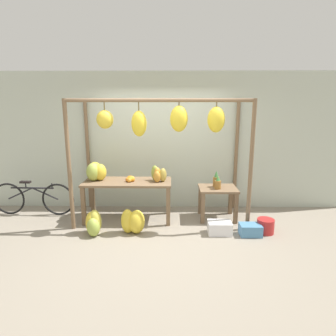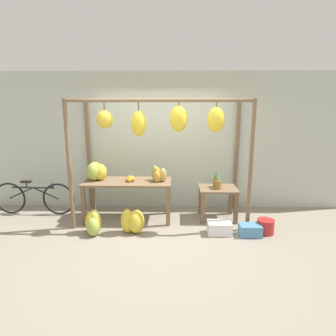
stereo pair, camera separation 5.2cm
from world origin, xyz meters
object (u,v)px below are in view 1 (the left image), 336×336
Objects in this scene: fruit_crate_white at (220,228)px; fruit_crate_purple at (250,230)px; banana_pile_on_table at (96,171)px; banana_pile_ground_right at (133,222)px; papaya_pile at (158,174)px; pineapple_cluster at (217,181)px; parked_bicycle at (33,198)px; blue_bucket at (265,226)px; orange_pile at (130,179)px; banana_pile_ground_left at (94,223)px.

fruit_crate_purple is (0.50, -0.05, -0.01)m from fruit_crate_white.
fruit_crate_purple is at bearing -15.40° from banana_pile_on_table.
banana_pile_ground_right is 1.40× the size of papaya_pile.
banana_pile_on_table is 1.26m from banana_pile_ground_right.
pineapple_cluster is 0.92m from fruit_crate_white.
pineapple_cluster is 0.81× the size of fruit_crate_white.
fruit_crate_purple is (4.05, -0.89, -0.24)m from parked_bicycle.
pineapple_cluster is 1.15m from blue_bucket.
orange_pile is 0.66× the size of papaya_pile.
fruit_crate_purple is (2.08, -0.66, -0.70)m from orange_pile.
orange_pile reaches higher than banana_pile_ground_right.
pineapple_cluster is 2.34m from banana_pile_ground_left.
fruit_crate_purple is at bearing -57.31° from pineapple_cluster.
orange_pile reaches higher than blue_bucket.
orange_pile is at bearing 166.66° from blue_bucket.
blue_bucket is 0.17× the size of parked_bicycle.
orange_pile is at bearing 159.08° from fruit_crate_white.
pineapple_cluster is 3.61m from parked_bicycle.
papaya_pile is at bearing 156.62° from fruit_crate_purple.
orange_pile is at bearing 101.11° from banana_pile_ground_right.
papaya_pile is at bearing 57.30° from banana_pile_ground_right.
papaya_pile reaches higher than banana_pile_ground_right.
parked_bicycle reaches higher than fruit_crate_white.
orange_pile is at bearing -8.47° from banana_pile_on_table.
fruit_crate_purple is (2.75, -0.76, -0.82)m from banana_pile_on_table.
orange_pile is 0.64× the size of fruit_crate_purple.
blue_bucket is 0.83× the size of papaya_pile.
orange_pile is 0.47× the size of banana_pile_ground_right.
banana_pile_on_table is 1.00× the size of banana_pile_ground_right.
banana_pile_ground_right reaches higher than fruit_crate_purple.
banana_pile_ground_left is 2.63m from fruit_crate_purple.
parked_bicycle is at bearing 175.25° from papaya_pile.
banana_pile_on_table is 1.70× the size of blue_bucket.
parked_bicycle is at bearing 169.70° from blue_bucket.
banana_pile_ground_left is 2.12m from fruit_crate_white.
banana_pile_on_table reaches higher than blue_bucket.
banana_pile_ground_left is at bearing -80.73° from banana_pile_on_table.
blue_bucket is (0.75, -0.63, -0.61)m from pineapple_cluster.
banana_pile_ground_right is at bearing 179.68° from fruit_crate_white.
orange_pile is 0.52m from papaya_pile.
blue_bucket is at bearing -17.44° from papaya_pile.
blue_bucket is (3.03, -0.66, -0.79)m from banana_pile_on_table.
fruit_crate_white is (1.58, -0.60, -0.69)m from orange_pile.
blue_bucket is 0.30m from fruit_crate_purple.
fruit_crate_white is 0.24× the size of parked_bicycle.
papaya_pile is at bearing 149.64° from fruit_crate_white.
banana_pile_ground_left is 1.20× the size of fruit_crate_purple.
banana_pile_on_table is 1.53× the size of pineapple_cluster.
parked_bicycle is at bearing 173.42° from orange_pile.
banana_pile_on_table is 2.15× the size of orange_pile.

